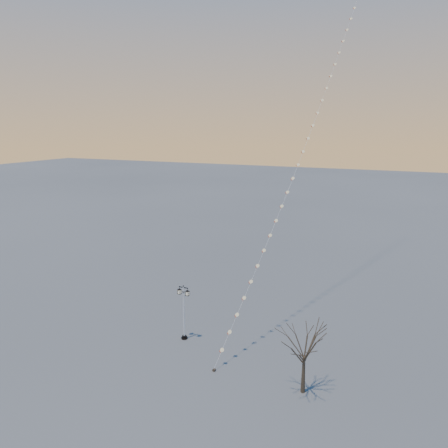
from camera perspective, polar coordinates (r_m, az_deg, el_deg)
The scene contains 4 objects.
ground at distance 33.99m, azimuth -4.53°, elevation -17.05°, with size 300.00×300.00×0.00m, color #565758.
street_lamp at distance 36.82m, azimuth -4.95°, elevation -10.41°, with size 1.13×0.49×4.44m.
bare_tree at distance 30.10m, azimuth 9.84°, elevation -14.66°, with size 2.68×2.68×4.44m.
kite_train at distance 45.18m, azimuth 11.77°, elevation 16.06°, with size 5.21×36.25×39.83m.
Camera 1 is at (14.66, -25.77, 16.63)m, focal length 37.27 mm.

